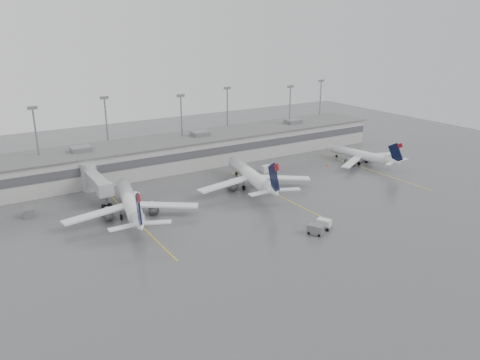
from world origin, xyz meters
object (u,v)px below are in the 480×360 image
jet_mid_left (131,203)px  baggage_tug (324,225)px  jet_far_right (362,155)px  jet_mid_right (252,176)px

jet_mid_left → baggage_tug: bearing=-28.5°
jet_mid_left → jet_far_right: size_ratio=1.18×
jet_mid_right → jet_far_right: bearing=13.8°
jet_mid_left → baggage_tug: 41.11m
jet_mid_right → baggage_tug: bearing=-80.2°
jet_mid_right → jet_far_right: jet_mid_right is taller
jet_mid_left → jet_far_right: jet_mid_left is taller
jet_mid_right → baggage_tug: jet_mid_right is taller
baggage_tug → jet_far_right: bearing=8.1°
jet_far_right → baggage_tug: (-41.34, -29.89, -1.92)m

